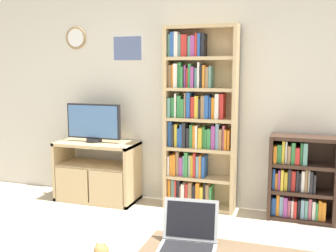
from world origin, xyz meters
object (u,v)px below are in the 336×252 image
object	(u,v)px
tv_stand	(97,171)
bookshelf_short	(299,180)
television	(94,123)
laptop	(188,237)
bookshelf_tall	(197,122)

from	to	relation	value
tv_stand	bookshelf_short	world-z (taller)	bookshelf_short
television	bookshelf_short	distance (m)	2.33
television	laptop	world-z (taller)	television
bookshelf_short	bookshelf_tall	bearing A→B (deg)	179.34
bookshelf_tall	bookshelf_short	bearing A→B (deg)	-0.66
tv_stand	bookshelf_short	size ratio (longest dim) A/B	1.08
television	tv_stand	bearing A→B (deg)	-34.06
bookshelf_tall	bookshelf_short	world-z (taller)	bookshelf_tall
laptop	tv_stand	bearing A→B (deg)	125.97
television	bookshelf_short	size ratio (longest dim) A/B	0.76
bookshelf_tall	laptop	xyz separation A→B (m)	(0.44, -1.92, -0.44)
tv_stand	bookshelf_tall	xyz separation A→B (m)	(1.16, 0.14, 0.62)
tv_stand	television	size ratio (longest dim) A/B	1.42
bookshelf_short	tv_stand	bearing A→B (deg)	-176.69
bookshelf_tall	television	bearing A→B (deg)	-174.48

